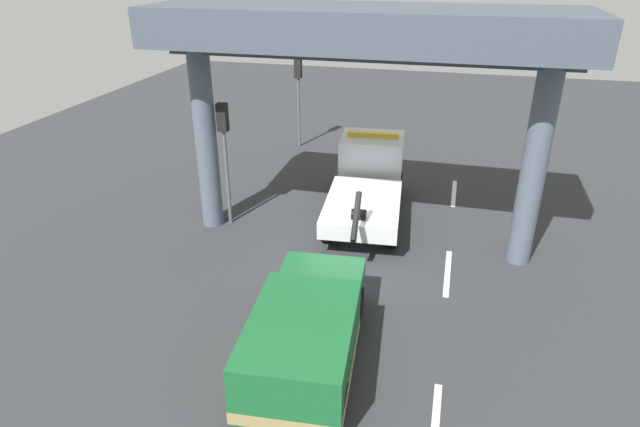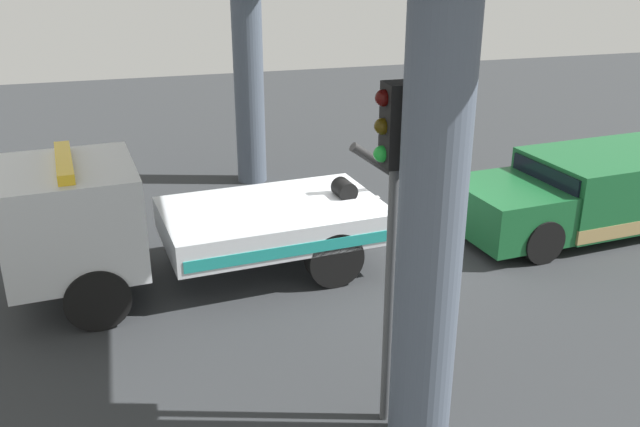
% 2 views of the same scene
% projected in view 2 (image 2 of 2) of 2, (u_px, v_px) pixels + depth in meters
% --- Properties ---
extents(ground_plane, '(60.00, 40.00, 0.10)m').
position_uv_depth(ground_plane, '(372.00, 258.00, 12.94)').
color(ground_plane, '#2D3033').
extents(lane_stripe_west, '(2.60, 0.16, 0.01)m').
position_uv_depth(lane_stripe_west, '(554.00, 178.00, 17.17)').
color(lane_stripe_west, silver).
rests_on(lane_stripe_west, ground).
extents(lane_stripe_mid, '(2.60, 0.16, 0.01)m').
position_uv_depth(lane_stripe_mid, '(326.00, 202.00, 15.59)').
color(lane_stripe_mid, silver).
rests_on(lane_stripe_mid, ground).
extents(lane_stripe_east, '(2.60, 0.16, 0.01)m').
position_uv_depth(lane_stripe_east, '(47.00, 231.00, 14.02)').
color(lane_stripe_east, silver).
rests_on(lane_stripe_east, ground).
extents(tow_truck_white, '(7.33, 2.86, 2.46)m').
position_uv_depth(tow_truck_white, '(162.00, 220.00, 11.42)').
color(tow_truck_white, silver).
rests_on(tow_truck_white, ground).
extents(towed_van_green, '(5.35, 2.58, 1.58)m').
position_uv_depth(towed_van_green, '(589.00, 193.00, 13.87)').
color(towed_van_green, '#195B2D').
rests_on(towed_van_green, ground).
extents(traffic_light_near, '(0.39, 0.32, 4.20)m').
position_uv_depth(traffic_light_near, '(392.00, 187.00, 7.41)').
color(traffic_light_near, '#515456').
rests_on(traffic_light_near, ground).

